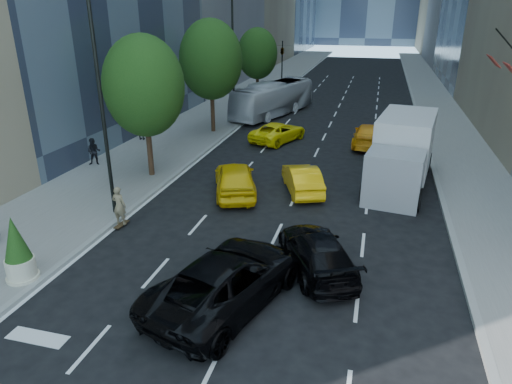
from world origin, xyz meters
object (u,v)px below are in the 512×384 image
(black_sedan_mercedes, at_px, (317,252))
(box_truck, at_px, (402,152))
(planter_shrub, at_px, (17,250))
(city_bus, at_px, (273,99))
(black_sedan_lincoln, at_px, (227,279))
(skateboarder, at_px, (120,208))

(black_sedan_mercedes, bearing_deg, box_truck, -132.62)
(black_sedan_mercedes, relative_size, box_truck, 0.62)
(box_truck, xyz_separation_m, planter_shrub, (-12.61, -13.02, -0.56))
(city_bus, xyz_separation_m, box_truck, (10.25, -14.85, 0.36))
(city_bus, distance_m, planter_shrub, 27.98)
(black_sedan_lincoln, relative_size, black_sedan_mercedes, 1.25)
(black_sedan_lincoln, height_order, planter_shrub, planter_shrub)
(black_sedan_mercedes, relative_size, planter_shrub, 2.10)
(skateboarder, relative_size, black_sedan_lincoln, 0.28)
(black_sedan_mercedes, bearing_deg, skateboarder, -33.57)
(black_sedan_lincoln, xyz_separation_m, planter_shrub, (-7.10, -0.69, 0.40))
(skateboarder, height_order, box_truck, box_truck)
(box_truck, height_order, planter_shrub, box_truck)
(skateboarder, bearing_deg, planter_shrub, 81.06)
(black_sedan_lincoln, relative_size, city_bus, 0.58)
(black_sedan_mercedes, bearing_deg, black_sedan_lincoln, 22.89)
(city_bus, bearing_deg, black_sedan_mercedes, -55.94)
(city_bus, bearing_deg, skateboarder, -75.67)
(black_sedan_lincoln, bearing_deg, planter_shrub, 23.46)
(planter_shrub, bearing_deg, box_truck, 45.93)
(black_sedan_lincoln, xyz_separation_m, black_sedan_mercedes, (2.45, 2.71, -0.14))
(skateboarder, relative_size, box_truck, 0.22)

